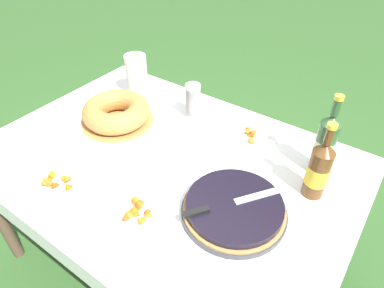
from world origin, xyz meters
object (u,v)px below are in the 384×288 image
Objects in this scene: cup_stack at (193,101)px; cider_bottle_amber at (319,170)px; cider_bottle_green at (325,145)px; snack_plate_left at (135,214)px; bundt_cake at (116,112)px; berry_tart at (234,208)px; snack_plate_right at (53,186)px; paper_towel_roll at (137,76)px; snack_plate_near at (252,136)px; serving_knife at (227,204)px.

cider_bottle_amber is (0.66, -0.16, 0.03)m from cup_stack.
snack_plate_left is at bearing -126.01° from cider_bottle_green.
bundt_cake is at bearing -166.55° from cider_bottle_green.
berry_tart is 1.60× the size of snack_plate_right.
cider_bottle_amber reaches higher than snack_plate_right.
cup_stack is 0.64m from cider_bottle_green.
snack_plate_left is 0.95× the size of paper_towel_roll.
snack_plate_near is (0.32, 0.01, -0.08)m from cup_stack.
cider_bottle_amber reaches higher than paper_towel_roll.
paper_towel_roll is at bearing 153.24° from berry_tart.
serving_knife is 0.63m from cup_stack.
bundt_cake is 0.93m from cider_bottle_green.
cup_stack reaches higher than berry_tart.
cup_stack is 0.81× the size of snack_plate_near.
cup_stack reaches higher than bundt_cake.
cider_bottle_green is 1.10× the size of cider_bottle_amber.
cider_bottle_green reaches higher than paper_towel_roll.
snack_plate_left is at bearing -142.38° from berry_tart.
snack_plate_left is (-0.27, -0.21, -0.01)m from berry_tart.
cider_bottle_green is 1.04m from snack_plate_right.
snack_plate_left is (0.47, -0.38, -0.04)m from bundt_cake.
snack_plate_near is 0.96× the size of paper_towel_roll.
cup_stack is at bearing -178.41° from snack_plate_near.
snack_plate_left is at bearing -134.65° from cider_bottle_amber.
serving_knife is 0.93m from paper_towel_roll.
cider_bottle_amber is 0.66m from snack_plate_left.
serving_knife is 0.45m from cider_bottle_green.
serving_knife is 0.66m from snack_plate_right.
snack_plate_near is (0.59, 0.25, -0.04)m from bundt_cake.
cider_bottle_green is (0.63, -0.03, 0.05)m from cup_stack.
cider_bottle_green reaches higher than cup_stack.
serving_knife reaches higher than snack_plate_left.
cup_stack is 0.78× the size of paper_towel_roll.
cider_bottle_green is at bearing 11.62° from serving_knife.
berry_tart is 1.71× the size of snack_plate_near.
serving_knife is at bearing 36.05° from snack_plate_left.
cider_bottle_green is at bearing 13.45° from bundt_cake.
snack_plate_near is at bearing 23.34° from bundt_cake.
snack_plate_right is 1.03× the size of paper_towel_roll.
cup_stack is 0.56× the size of cider_bottle_amber.
serving_knife is (-0.02, -0.02, 0.04)m from berry_tart.
berry_tart is at bearing -70.23° from snack_plate_near.
snack_plate_right is (-0.47, -0.72, 0.00)m from snack_plate_near.
cider_bottle_green reaches higher than snack_plate_near.
snack_plate_near is at bearing 153.62° from cider_bottle_amber.
snack_plate_near is (-0.32, 0.04, -0.12)m from cider_bottle_green.
cider_bottle_amber is at bearing 53.73° from berry_tart.
snack_plate_right is at bearing -167.16° from snack_plate_left.
serving_knife reaches higher than berry_tart.
snack_plate_right is 0.75m from paper_towel_roll.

